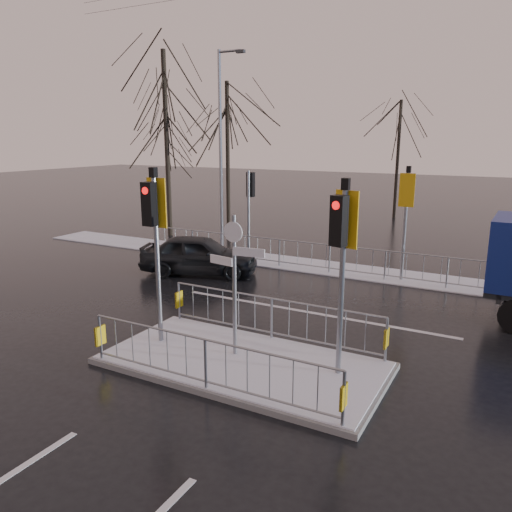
% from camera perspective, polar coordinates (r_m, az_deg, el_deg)
% --- Properties ---
extents(ground, '(120.00, 120.00, 0.00)m').
position_cam_1_polar(ground, '(10.96, -1.56, -12.44)').
color(ground, black).
rests_on(ground, ground).
extents(snow_verge, '(30.00, 2.00, 0.04)m').
position_cam_1_polar(snow_verge, '(18.45, 11.90, -1.82)').
color(snow_verge, white).
rests_on(snow_verge, ground).
extents(lane_markings, '(8.00, 11.38, 0.01)m').
position_cam_1_polar(lane_markings, '(10.70, -2.47, -13.10)').
color(lane_markings, silver).
rests_on(lane_markings, ground).
extents(traffic_island, '(6.00, 3.04, 4.15)m').
position_cam_1_polar(traffic_island, '(10.81, -1.60, -10.54)').
color(traffic_island, slate).
rests_on(traffic_island, ground).
extents(far_kerb_fixtures, '(18.00, 0.65, 3.83)m').
position_cam_1_polar(far_kerb_fixtures, '(17.67, 12.49, 0.81)').
color(far_kerb_fixtures, gray).
rests_on(far_kerb_fixtures, ground).
extents(car_far_lane, '(4.46, 3.00, 1.41)m').
position_cam_1_polar(car_far_lane, '(17.88, -6.51, 0.16)').
color(car_far_lane, black).
rests_on(car_far_lane, ground).
extents(tree_near_a, '(4.75, 4.75, 8.97)m').
position_cam_1_polar(tree_near_a, '(24.94, -10.32, 16.28)').
color(tree_near_a, black).
rests_on(tree_near_a, ground).
extents(tree_near_b, '(4.00, 4.00, 7.55)m').
position_cam_1_polar(tree_near_b, '(24.70, -3.29, 14.25)').
color(tree_near_b, black).
rests_on(tree_near_b, ground).
extents(tree_near_c, '(3.50, 3.50, 6.61)m').
position_cam_1_polar(tree_near_c, '(28.10, -10.20, 12.66)').
color(tree_near_c, black).
rests_on(tree_near_c, ground).
extents(tree_far_a, '(3.75, 3.75, 7.08)m').
position_cam_1_polar(tree_far_a, '(31.31, 16.03, 13.00)').
color(tree_far_a, black).
rests_on(tree_far_a, ground).
extents(street_lamp_left, '(1.25, 0.18, 8.20)m').
position_cam_1_polar(street_lamp_left, '(21.32, -3.92, 12.62)').
color(street_lamp_left, gray).
rests_on(street_lamp_left, ground).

